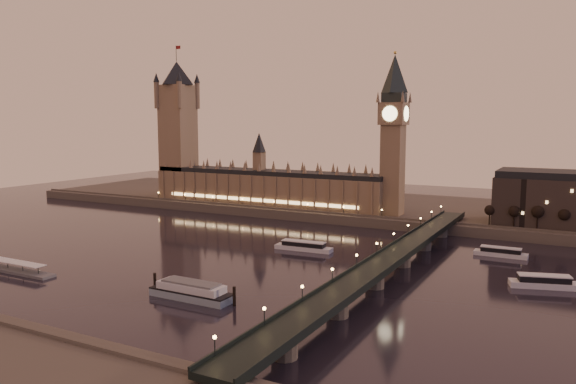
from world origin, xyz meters
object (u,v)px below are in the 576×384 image
(cruise_boat_a, at_px, (304,246))
(pontoon_pier, at_px, (17,270))
(cruise_boat_b, at_px, (501,252))
(moored_barge, at_px, (191,291))

(cruise_boat_a, bearing_deg, pontoon_pier, -137.16)
(cruise_boat_a, xyz_separation_m, cruise_boat_b, (91.80, 34.29, -0.10))
(cruise_boat_b, xyz_separation_m, pontoon_pier, (-184.92, -132.03, -0.83))
(cruise_boat_a, bearing_deg, cruise_boat_b, 16.93)
(cruise_boat_a, xyz_separation_m, moored_barge, (-1.76, -91.03, 0.86))
(moored_barge, relative_size, pontoon_pier, 0.92)
(moored_barge, distance_m, pontoon_pier, 91.62)
(moored_barge, bearing_deg, cruise_boat_b, 54.10)
(moored_barge, xyz_separation_m, pontoon_pier, (-91.35, -6.71, -1.79))
(cruise_boat_a, relative_size, moored_barge, 0.79)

